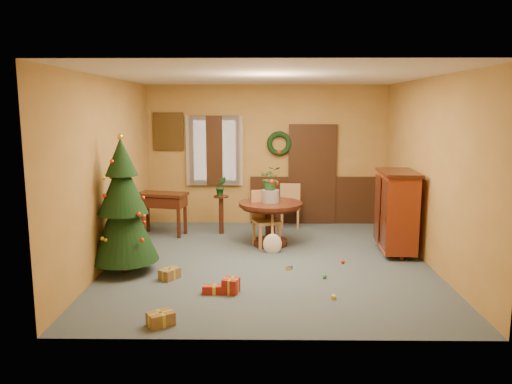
{
  "coord_description": "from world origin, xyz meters",
  "views": [
    {
      "loc": [
        -0.1,
        -7.7,
        2.42
      ],
      "look_at": [
        -0.2,
        0.4,
        1.06
      ],
      "focal_mm": 35.0,
      "sensor_mm": 36.0,
      "label": 1
    }
  ],
  "objects_px": {
    "dining_table": "(271,215)",
    "christmas_tree": "(123,208)",
    "writing_desk": "(162,203)",
    "sideboard": "(397,210)",
    "chair_near": "(265,217)"
  },
  "relations": [
    {
      "from": "christmas_tree",
      "to": "writing_desk",
      "type": "xyz_separation_m",
      "value": [
        0.13,
        2.21,
        -0.36
      ]
    },
    {
      "from": "christmas_tree",
      "to": "sideboard",
      "type": "xyz_separation_m",
      "value": [
        4.3,
        1.03,
        -0.23
      ]
    },
    {
      "from": "dining_table",
      "to": "christmas_tree",
      "type": "distance_m",
      "value": 2.69
    },
    {
      "from": "christmas_tree",
      "to": "writing_desk",
      "type": "height_order",
      "value": "christmas_tree"
    },
    {
      "from": "christmas_tree",
      "to": "writing_desk",
      "type": "bearing_deg",
      "value": 86.65
    },
    {
      "from": "writing_desk",
      "to": "sideboard",
      "type": "relative_size",
      "value": 0.72
    },
    {
      "from": "christmas_tree",
      "to": "sideboard",
      "type": "bearing_deg",
      "value": 13.46
    },
    {
      "from": "chair_near",
      "to": "writing_desk",
      "type": "relative_size",
      "value": 0.99
    },
    {
      "from": "chair_near",
      "to": "sideboard",
      "type": "bearing_deg",
      "value": -10.38
    },
    {
      "from": "writing_desk",
      "to": "chair_near",
      "type": "bearing_deg",
      "value": -21.67
    },
    {
      "from": "sideboard",
      "to": "christmas_tree",
      "type": "bearing_deg",
      "value": -166.54
    },
    {
      "from": "writing_desk",
      "to": "sideboard",
      "type": "height_order",
      "value": "sideboard"
    },
    {
      "from": "chair_near",
      "to": "sideboard",
      "type": "xyz_separation_m",
      "value": [
        2.2,
        -0.4,
        0.22
      ]
    },
    {
      "from": "christmas_tree",
      "to": "writing_desk",
      "type": "distance_m",
      "value": 2.25
    },
    {
      "from": "chair_near",
      "to": "writing_desk",
      "type": "xyz_separation_m",
      "value": [
        -1.97,
        0.78,
        0.09
      ]
    }
  ]
}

